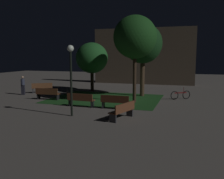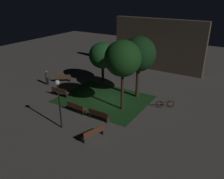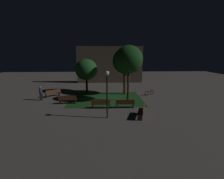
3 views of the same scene
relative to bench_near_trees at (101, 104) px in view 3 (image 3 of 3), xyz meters
The scene contains 14 objects.
ground_plane 3.54m from the bench_near_trees, 70.48° to the left, with size 60.00×60.00×0.00m, color #56514C.
grass_lawn 3.46m from the bench_near_trees, 81.08° to the left, with size 8.24×6.49×0.01m, color #194219.
bench_near_trees is the anchor object (origin of this frame).
bench_front_right 2.34m from the bench_near_trees, ahead, with size 1.80×0.49×0.88m.
bench_corner 3.89m from the bench_near_trees, 154.44° to the left, with size 1.82×0.58×0.88m.
bench_lawn_edge 7.59m from the bench_near_trees, 141.67° to the left, with size 1.74×1.45×0.88m.
bench_by_lamp 4.14m from the bench_near_trees, 33.43° to the right, with size 1.01×1.86×0.88m.
tree_right_canopy 7.81m from the bench_near_trees, 106.24° to the left, with size 2.97×2.97×4.52m.
tree_near_wall 5.66m from the bench_near_trees, 40.57° to the left, with size 2.99×2.99×6.06m.
tree_back_right 7.36m from the bench_near_trees, 61.93° to the left, with size 3.11×3.11×5.88m.
lamp_post_near_wall 3.32m from the bench_near_trees, 76.54° to the right, with size 0.36×0.36×3.86m.
bicycle 7.77m from the bench_near_trees, 38.60° to the left, with size 1.42×0.99×0.93m.
pedestrian 7.51m from the bench_near_trees, 155.11° to the left, with size 0.33×0.32×1.61m.
building_wall_backdrop 14.85m from the bench_near_trees, 84.64° to the left, with size 11.76×0.80×6.49m, color brown.
Camera 3 is at (-0.77, -18.08, 5.10)m, focal length 25.82 mm.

